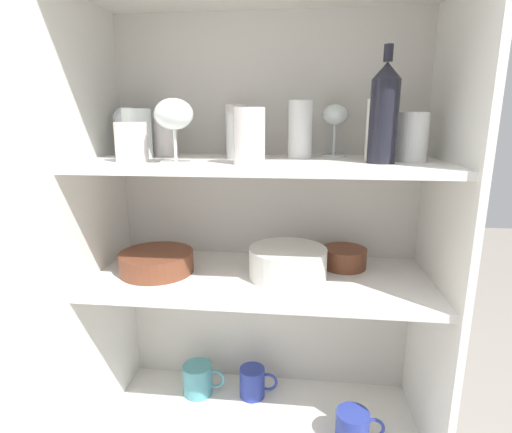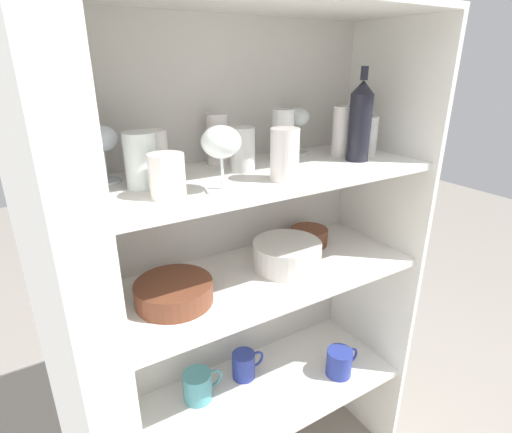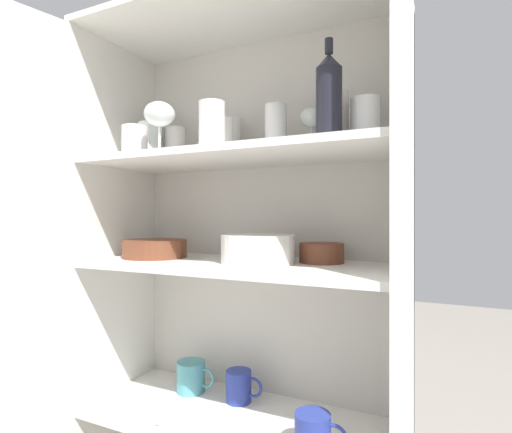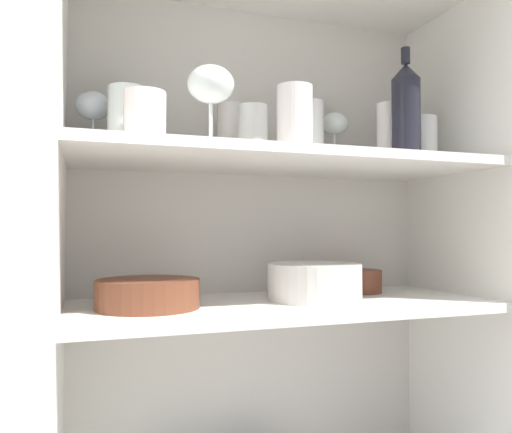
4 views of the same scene
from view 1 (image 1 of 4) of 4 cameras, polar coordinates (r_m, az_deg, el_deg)
cupboard_back_panel at (r=1.31m, az=1.60°, el=-7.68°), size 0.94×0.02×1.54m
cupboard_side_left at (r=1.26m, az=-20.98°, el=-9.48°), size 0.02×0.40×1.54m
cupboard_side_right at (r=1.18m, az=24.12°, el=-11.32°), size 0.02×0.40×1.54m
shelf_board_lower at (r=1.35m, az=0.69°, el=-26.80°), size 0.91×0.37×0.02m
shelf_board_middle at (r=1.11m, az=0.76°, el=-8.86°), size 0.91×0.37×0.02m
shelf_board_upper at (r=1.03m, az=0.82°, el=7.52°), size 0.91×0.37×0.02m
tumbler_glass_0 at (r=1.16m, az=-2.84°, el=12.20°), size 0.06×0.06×0.14m
tumbler_glass_1 at (r=1.13m, az=-16.58°, el=11.27°), size 0.08×0.08×0.13m
tumbler_glass_2 at (r=1.06m, az=21.40°, el=10.51°), size 0.08×0.08×0.12m
tumbler_glass_3 at (r=1.06m, az=-2.44°, el=11.36°), size 0.07×0.07×0.12m
tumbler_glass_4 at (r=1.03m, az=-17.38°, el=10.10°), size 0.08×0.08×0.10m
tumbler_glass_5 at (r=0.93m, az=-0.96°, el=11.39°), size 0.07×0.07×0.13m
tumbler_glass_6 at (r=1.09m, az=6.35°, el=12.23°), size 0.07×0.07×0.15m
tumbler_glass_7 at (r=1.07m, az=17.06°, el=11.71°), size 0.06×0.06×0.15m
tumbler_glass_8 at (r=1.17m, az=-12.96°, el=11.34°), size 0.07×0.07×0.12m
wine_glass_0 at (r=1.15m, az=11.24°, el=13.60°), size 0.07×0.07×0.14m
wine_glass_1 at (r=1.23m, az=-17.92°, el=12.97°), size 0.08×0.08×0.14m
wine_glass_2 at (r=0.96m, az=-11.66°, el=13.77°), size 0.09×0.09×0.15m
wine_bottle at (r=1.00m, az=17.83°, el=13.91°), size 0.07×0.07×0.26m
plate_stack_white at (r=1.08m, az=4.56°, el=-6.58°), size 0.21×0.21×0.08m
mixing_bowl_large at (r=1.15m, az=-14.01°, el=-6.19°), size 0.20×0.20×0.06m
serving_bowl_small at (r=1.18m, az=12.44°, el=-5.62°), size 0.13×0.13×0.06m
coffee_mug_primary at (r=1.38m, az=-0.43°, el=-22.58°), size 0.12×0.08×0.10m
coffee_mug_extra_1 at (r=1.26m, az=13.69°, el=-27.30°), size 0.13×0.09×0.10m
coffee_mug_extra_2 at (r=1.40m, az=-8.24°, el=-22.00°), size 0.14×0.09×0.10m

